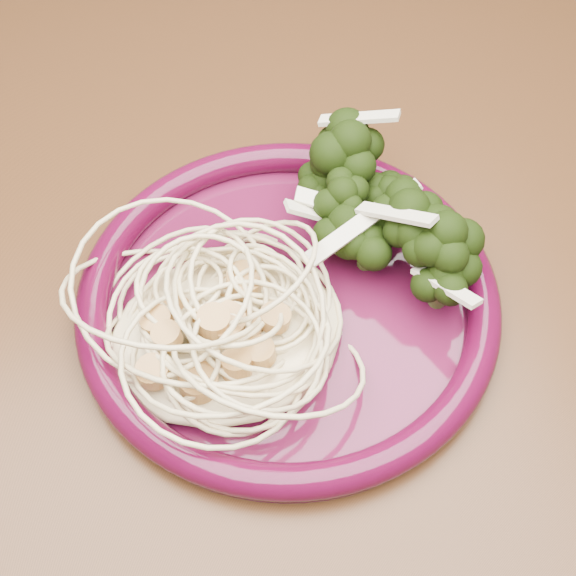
# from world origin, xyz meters

# --- Properties ---
(dining_table) EXTENTS (1.20, 0.80, 0.75)m
(dining_table) POSITION_xyz_m (0.00, 0.00, 0.65)
(dining_table) COLOR #472814
(dining_table) RESTS_ON ground
(dinner_plate) EXTENTS (0.31, 0.31, 0.02)m
(dinner_plate) POSITION_xyz_m (-0.00, -0.01, 0.76)
(dinner_plate) COLOR #450C26
(dinner_plate) RESTS_ON dining_table
(spaghetti_pile) EXTENTS (0.16, 0.15, 0.03)m
(spaghetti_pile) POSITION_xyz_m (-0.05, -0.02, 0.77)
(spaghetti_pile) COLOR beige
(spaghetti_pile) RESTS_ON dinner_plate
(scallop_cluster) EXTENTS (0.14, 0.14, 0.04)m
(scallop_cluster) POSITION_xyz_m (-0.05, -0.02, 0.80)
(scallop_cluster) COLOR tan
(scallop_cluster) RESTS_ON spaghetti_pile
(broccoli_pile) EXTENTS (0.12, 0.16, 0.05)m
(broccoli_pile) POSITION_xyz_m (0.05, 0.01, 0.78)
(broccoli_pile) COLOR black
(broccoli_pile) RESTS_ON dinner_plate
(onion_garnish) EXTENTS (0.08, 0.11, 0.05)m
(onion_garnish) POSITION_xyz_m (0.05, 0.01, 0.81)
(onion_garnish) COLOR beige
(onion_garnish) RESTS_ON broccoli_pile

